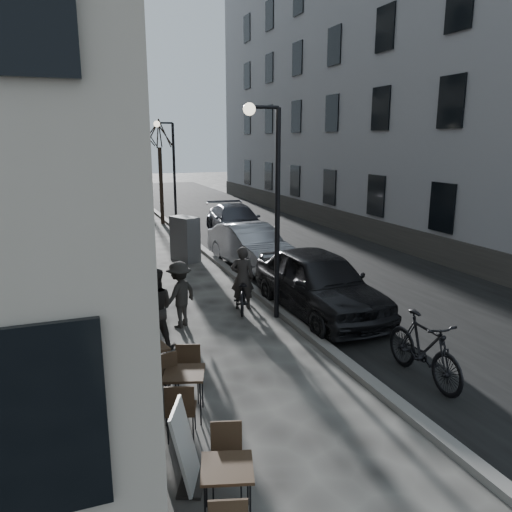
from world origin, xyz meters
TOP-DOWN VIEW (x-y plane):
  - ground at (0.00, 0.00)m, footprint 120.00×120.00m
  - road at (3.85, 16.00)m, footprint 7.30×60.00m
  - kerb at (0.20, 16.00)m, footprint 0.25×60.00m
  - building_left at (-6.00, 16.50)m, footprint 4.00×35.00m
  - building_right at (9.50, 16.50)m, footprint 4.00×35.00m
  - streetlamp_near at (-0.17, 6.00)m, footprint 0.90×0.28m
  - streetlamp_far at (-0.17, 18.00)m, footprint 0.90×0.28m
  - tree_near at (-0.10, 21.00)m, footprint 2.40×2.40m
  - tree_far at (-0.10, 27.00)m, footprint 2.40×2.40m
  - bistro_set_a at (-3.17, -0.07)m, footprint 0.79×1.50m
  - bistro_set_b at (-3.13, 2.30)m, footprint 0.87×1.59m
  - bistro_set_c at (-3.59, 3.35)m, footprint 0.84×1.76m
  - sign_board at (-3.46, 0.72)m, footprint 0.59×0.70m
  - utility_cabinet at (-0.80, 12.56)m, footprint 0.97×1.22m
  - bicycle at (-0.57, 6.92)m, footprint 1.29×2.02m
  - cyclist_rider at (-0.57, 6.92)m, footprint 0.70×0.58m
  - pedestrian_near at (-3.12, 5.16)m, footprint 0.98×0.85m
  - pedestrian_mid at (-2.36, 6.21)m, footprint 1.16×1.08m
  - pedestrian_far at (-2.70, 11.90)m, footprint 1.12×0.50m
  - car_near at (1.11, 5.90)m, footprint 2.03×4.79m
  - car_mid at (1.14, 10.97)m, footprint 1.97×4.53m
  - car_far at (2.30, 16.15)m, footprint 2.39×5.10m
  - moped at (1.20, 2.00)m, footprint 0.61×2.07m

SIDE VIEW (x-z plane):
  - ground at x=0.00m, z-range 0.00..0.00m
  - road at x=3.85m, z-range 0.00..0.00m
  - kerb at x=0.20m, z-range 0.00..0.12m
  - bistro_set_a at x=-3.17m, z-range 0.01..0.87m
  - sign_board at x=-3.46m, z-range -0.10..0.99m
  - bistro_set_b at x=-3.13m, z-range 0.01..0.92m
  - bicycle at x=-0.57m, z-range 0.00..1.00m
  - bistro_set_c at x=-3.59m, z-range 0.01..1.02m
  - moped at x=1.20m, z-range 0.00..1.24m
  - car_far at x=2.30m, z-range 0.00..1.44m
  - car_mid at x=1.14m, z-range 0.00..1.45m
  - pedestrian_mid at x=-2.36m, z-range 0.00..1.57m
  - utility_cabinet at x=-0.80m, z-range 0.00..1.61m
  - car_near at x=1.11m, z-range 0.00..1.62m
  - cyclist_rider at x=-0.57m, z-range 0.00..1.64m
  - pedestrian_near at x=-3.12m, z-range 0.00..1.74m
  - pedestrian_far at x=-2.70m, z-range 0.00..1.88m
  - streetlamp_near at x=-0.17m, z-range 0.62..5.71m
  - streetlamp_far at x=-0.17m, z-range 0.62..5.71m
  - tree_near at x=-0.10m, z-range 1.81..7.51m
  - tree_far at x=-0.10m, z-range 1.81..7.51m
  - building_left at x=-6.00m, z-range 0.00..16.00m
  - building_right at x=9.50m, z-range 0.00..16.00m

